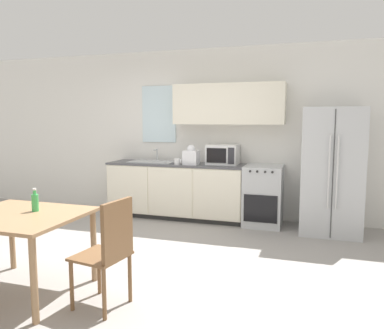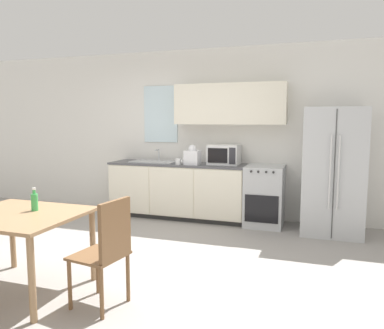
# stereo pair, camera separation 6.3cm
# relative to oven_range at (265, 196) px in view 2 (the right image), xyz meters

# --- Properties ---
(ground_plane) EXTENTS (12.00, 12.00, 0.00)m
(ground_plane) POSITION_rel_oven_range_xyz_m (-1.12, -1.98, -0.45)
(ground_plane) COLOR gray
(wall_back) EXTENTS (12.00, 0.38, 2.70)m
(wall_back) POSITION_rel_oven_range_xyz_m (-1.05, 0.31, 0.97)
(wall_back) COLOR silver
(wall_back) RESTS_ON ground_plane
(kitchen_counter) EXTENTS (2.22, 0.61, 0.88)m
(kitchen_counter) POSITION_rel_oven_range_xyz_m (-1.38, 0.01, -0.00)
(kitchen_counter) COLOR #333333
(kitchen_counter) RESTS_ON ground_plane
(oven_range) EXTENTS (0.55, 0.63, 0.90)m
(oven_range) POSITION_rel_oven_range_xyz_m (0.00, 0.00, 0.00)
(oven_range) COLOR #B7BABC
(oven_range) RESTS_ON ground_plane
(refrigerator) EXTENTS (0.80, 0.81, 1.74)m
(refrigerator) POSITION_rel_oven_range_xyz_m (0.94, -0.07, 0.42)
(refrigerator) COLOR silver
(refrigerator) RESTS_ON ground_plane
(kitchen_sink) EXTENTS (0.73, 0.44, 0.20)m
(kitchen_sink) POSITION_rel_oven_range_xyz_m (-1.80, 0.02, 0.45)
(kitchen_sink) COLOR #B7BABC
(kitchen_sink) RESTS_ON kitchen_counter
(microwave) EXTENTS (0.47, 0.38, 0.31)m
(microwave) POSITION_rel_oven_range_xyz_m (-0.65, 0.09, 0.59)
(microwave) COLOR silver
(microwave) RESTS_ON kitchen_counter
(coffee_mug) EXTENTS (0.12, 0.09, 0.10)m
(coffee_mug) POSITION_rel_oven_range_xyz_m (-1.30, -0.18, 0.49)
(coffee_mug) COLOR white
(coffee_mug) RESTS_ON kitchen_counter
(grocery_bag_0) EXTENTS (0.23, 0.20, 0.31)m
(grocery_bag_0) POSITION_rel_oven_range_xyz_m (-1.10, -0.10, 0.57)
(grocery_bag_0) COLOR white
(grocery_bag_0) RESTS_ON kitchen_counter
(dining_table) EXTENTS (1.11, 0.95, 0.73)m
(dining_table) POSITION_rel_oven_range_xyz_m (-1.83, -2.91, 0.19)
(dining_table) COLOR #997551
(dining_table) RESTS_ON ground_plane
(dining_chair_side) EXTENTS (0.46, 0.46, 0.93)m
(dining_chair_side) POSITION_rel_oven_range_xyz_m (-0.90, -2.93, 0.09)
(dining_chair_side) COLOR brown
(dining_chair_side) RESTS_ON ground_plane
(drink_bottle) EXTENTS (0.06, 0.06, 0.22)m
(drink_bottle) POSITION_rel_oven_range_xyz_m (-1.76, -2.78, 0.37)
(drink_bottle) COLOR #3FB259
(drink_bottle) RESTS_ON dining_table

